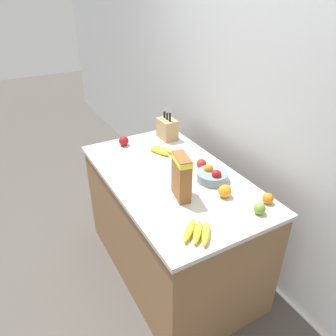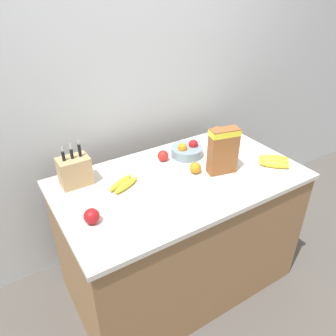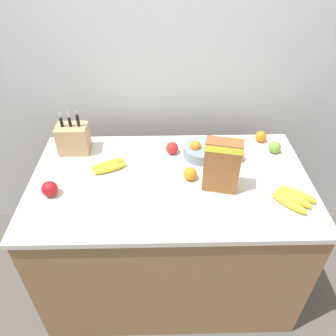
# 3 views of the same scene
# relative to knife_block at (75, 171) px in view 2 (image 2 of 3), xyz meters

# --- Properties ---
(ground_plane) EXTENTS (14.00, 14.00, 0.00)m
(ground_plane) POSITION_rel_knife_block_xyz_m (0.56, -0.28, -0.99)
(ground_plane) COLOR #514C47
(wall_back) EXTENTS (9.00, 0.06, 2.60)m
(wall_back) POSITION_rel_knife_block_xyz_m (0.56, 0.37, 0.31)
(wall_back) COLOR silver
(wall_back) RESTS_ON ground_plane
(counter) EXTENTS (1.52, 0.87, 0.90)m
(counter) POSITION_rel_knife_block_xyz_m (0.56, -0.28, -0.54)
(counter) COLOR olive
(counter) RESTS_ON ground_plane
(knife_block) EXTENTS (0.18, 0.13, 0.27)m
(knife_block) POSITION_rel_knife_block_xyz_m (0.00, 0.00, 0.00)
(knife_block) COLOR tan
(knife_block) RESTS_ON counter
(cereal_box) EXTENTS (0.19, 0.12, 0.30)m
(cereal_box) POSITION_rel_knife_block_xyz_m (0.82, -0.35, 0.07)
(cereal_box) COLOR brown
(cereal_box) RESTS_ON counter
(fruit_bowl) EXTENTS (0.22, 0.22, 0.11)m
(fruit_bowl) POSITION_rel_knife_block_xyz_m (0.76, -0.06, -0.05)
(fruit_bowl) COLOR gray
(fruit_bowl) RESTS_ON counter
(banana_bunch_left) EXTENTS (0.24, 0.23, 0.04)m
(banana_bunch_left) POSITION_rel_knife_block_xyz_m (1.17, -0.46, -0.07)
(banana_bunch_left) COLOR yellow
(banana_bunch_left) RESTS_ON counter
(banana_bunch_right) EXTENTS (0.21, 0.16, 0.04)m
(banana_bunch_right) POSITION_rel_knife_block_xyz_m (0.22, -0.18, -0.07)
(banana_bunch_right) COLOR yellow
(banana_bunch_right) RESTS_ON counter
(apple_by_knife_block) EXTENTS (0.07, 0.07, 0.07)m
(apple_by_knife_block) POSITION_rel_knife_block_xyz_m (0.58, -0.04, -0.05)
(apple_by_knife_block) COLOR red
(apple_by_knife_block) RESTS_ON counter
(apple_middle) EXTENTS (0.07, 0.07, 0.07)m
(apple_middle) POSITION_rel_knife_block_xyz_m (1.20, -0.04, -0.05)
(apple_middle) COLOR #6B9E33
(apple_middle) RESTS_ON counter
(apple_rear) EXTENTS (0.08, 0.08, 0.08)m
(apple_rear) POSITION_rel_knife_block_xyz_m (-0.05, -0.39, -0.05)
(apple_rear) COLOR #A31419
(apple_rear) RESTS_ON counter
(orange_mid_right) EXTENTS (0.07, 0.07, 0.07)m
(orange_mid_right) POSITION_rel_knife_block_xyz_m (0.67, -0.28, -0.05)
(orange_mid_right) COLOR orange
(orange_mid_right) RESTS_ON counter
(orange_by_cereal) EXTENTS (0.07, 0.07, 0.07)m
(orange_by_cereal) POSITION_rel_knife_block_xyz_m (1.14, 0.08, -0.05)
(orange_by_cereal) COLOR orange
(orange_by_cereal) RESTS_ON counter
(orange_back_center) EXTENTS (0.09, 0.09, 0.09)m
(orange_back_center) POSITION_rel_knife_block_xyz_m (0.96, -0.11, -0.05)
(orange_back_center) COLOR orange
(orange_back_center) RESTS_ON counter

